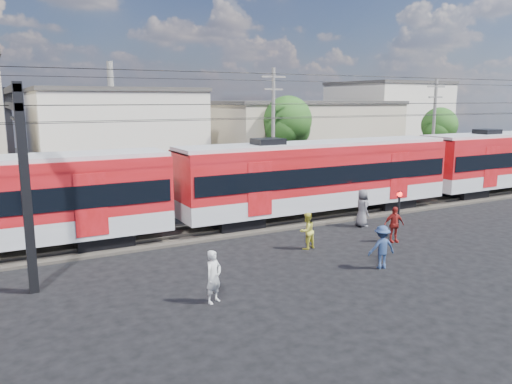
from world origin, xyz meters
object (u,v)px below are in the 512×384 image
at_px(commuter_train, 322,174).
at_px(crossing_signal, 399,202).
at_px(pedestrian_c, 382,247).
at_px(car_silver, 441,172).
at_px(pedestrian_a, 214,277).

xyz_separation_m(commuter_train, crossing_signal, (2.34, -3.54, -1.14)).
relative_size(pedestrian_c, car_silver, 0.41).
bearing_deg(car_silver, pedestrian_c, 125.70).
bearing_deg(commuter_train, car_silver, 19.70).
height_order(pedestrian_a, pedestrian_c, pedestrian_a).
relative_size(commuter_train, crossing_signal, 27.67).
xyz_separation_m(pedestrian_c, crossing_signal, (5.34, 4.64, 0.41)).
xyz_separation_m(commuter_train, pedestrian_a, (-10.02, -8.17, -1.54)).
height_order(pedestrian_a, crossing_signal, crossing_signal).
bearing_deg(pedestrian_a, pedestrian_c, -24.87).
bearing_deg(pedestrian_c, crossing_signal, -128.21).
bearing_deg(pedestrian_c, commuter_train, -99.34).
bearing_deg(pedestrian_a, car_silver, 3.47).
xyz_separation_m(pedestrian_a, car_silver, (25.73, 13.79, -0.17)).
bearing_deg(pedestrian_a, commuter_train, 14.47).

